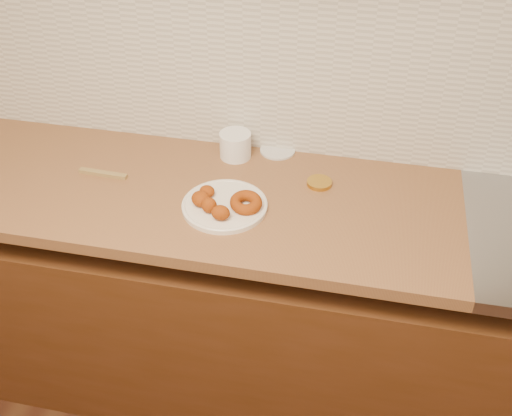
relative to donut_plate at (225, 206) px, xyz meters
The scene contains 11 objects.
wall_back 0.62m from the donut_plate, 61.45° to the left, with size 4.00×0.02×2.70m, color tan.
base_cabinet 0.56m from the donut_plate, 17.84° to the left, with size 3.60×0.60×0.77m, color #512B16.
butcher_block 0.45m from the donut_plate, behind, with size 2.30×0.62×0.04m, color brown.
backsplash 0.51m from the donut_plate, 60.66° to the left, with size 3.60×0.02×0.60m, color beige.
donut_plate is the anchor object (origin of this frame).
ring_donut 0.07m from the donut_plate, ahead, with size 0.10×0.10×0.03m, color #9C3500.
fried_dough_chunks 0.06m from the donut_plate, 141.77° to the right, with size 0.14×0.15×0.05m.
plastic_tub 0.29m from the donut_plate, 96.87° to the left, with size 0.10×0.10×0.09m, color white.
tub_lid 0.36m from the donut_plate, 73.96° to the left, with size 0.12×0.12×0.01m, color silver.
brass_jar_lid 0.32m from the donut_plate, 34.02° to the left, with size 0.08×0.08×0.01m, color #BA8D2F.
wooden_utensil 0.43m from the donut_plate, 168.70° to the left, with size 0.16×0.02×0.01m, color olive.
Camera 1 is at (0.18, 0.26, 2.00)m, focal length 42.00 mm.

